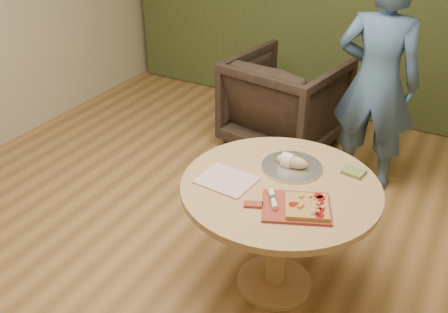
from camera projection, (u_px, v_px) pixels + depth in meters
room_shell at (180, 70)px, 2.48m from camera, size 5.04×6.04×2.84m
pedestal_table at (279, 205)px, 2.84m from camera, size 1.12×1.12×0.75m
pizza_paddle at (294, 207)px, 2.57m from camera, size 0.47×0.39×0.01m
flatbread_pizza at (307, 206)px, 2.54m from camera, size 0.29×0.29×0.04m
cutlery_roll at (273, 198)px, 2.60m from camera, size 0.12×0.18×0.03m
newspaper at (226, 180)px, 2.79m from camera, size 0.32×0.28×0.01m
serving_tray at (292, 167)px, 2.91m from camera, size 0.36×0.36×0.02m
bread_roll at (291, 161)px, 2.90m from camera, size 0.19×0.09×0.09m
green_packet at (354, 172)px, 2.86m from camera, size 0.13×0.12×0.02m
armchair at (286, 98)px, 4.51m from camera, size 1.04×0.99×0.94m
person_standing at (377, 83)px, 3.75m from camera, size 0.66×0.45×1.74m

